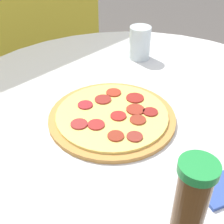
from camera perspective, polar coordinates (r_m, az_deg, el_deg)
The scene contains 3 objects.
table at distance 0.87m, azimuth 4.10°, elevation -10.18°, with size 1.04×1.04×0.73m.
pizza at distance 0.73m, azimuth 0.04°, elevation -0.76°, with size 0.30×0.30×0.02m.
drinking_glass at distance 0.99m, azimuth 5.12°, elevation 12.49°, with size 0.07×0.07×0.10m.
Camera 1 is at (-0.47, -0.37, 1.18)m, focal length 50.00 mm.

